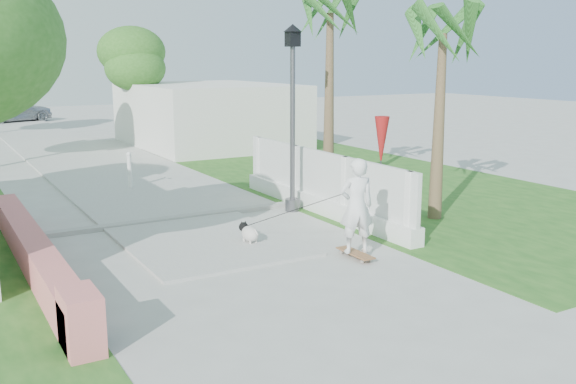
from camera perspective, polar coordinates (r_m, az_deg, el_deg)
ground at (r=9.78m, az=2.02°, el=-10.17°), size 90.00×90.00×0.00m
path_strip at (r=28.34m, az=-19.93°, el=3.72°), size 3.20×36.00×0.06m
curb at (r=14.95m, az=-10.24°, el=-2.36°), size 6.50×0.25×0.10m
grass_right at (r=19.97m, az=6.95°, el=1.16°), size 8.00×20.00×0.01m
pink_wall at (r=11.82m, az=-21.40°, el=-5.48°), size 0.45×8.20×0.80m
lattice_fence at (r=15.43m, az=2.93°, el=0.14°), size 0.35×7.00×1.50m
building_right at (r=27.97m, az=-7.12°, el=6.86°), size 6.00×8.00×2.60m
street_lamp at (r=15.33m, az=0.41°, el=7.18°), size 0.44×0.44×4.44m
bollard at (r=18.64m, az=-13.90°, el=1.95°), size 0.14×0.14×1.09m
patio_umbrella at (r=15.65m, az=8.31°, el=4.43°), size 0.36×0.36×2.30m
tree_path_right at (r=28.81m, az=-14.00°, el=11.12°), size 3.00×3.00×4.79m
palm_far at (r=17.05m, az=3.76°, el=14.54°), size 1.80×1.80×5.30m
palm_near at (r=14.93m, az=13.58°, el=12.61°), size 1.80×1.80×4.70m
skateboarder at (r=12.20m, az=1.47°, el=-1.63°), size 1.68×2.48×1.89m
dog at (r=12.86m, az=-3.50°, el=-3.63°), size 0.35×0.65×0.45m
parked_car at (r=40.82m, az=-23.34°, el=6.75°), size 4.77×3.17×1.51m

